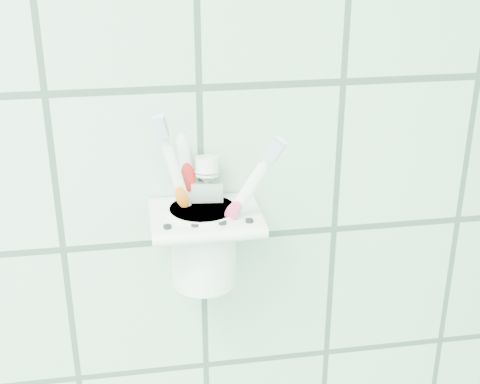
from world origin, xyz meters
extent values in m
cube|color=white|center=(0.65, 1.19, 1.29)|extent=(0.05, 0.02, 0.03)
cube|color=white|center=(0.65, 1.15, 1.30)|extent=(0.12, 0.09, 0.01)
cylinder|color=white|center=(0.65, 1.11, 1.30)|extent=(0.12, 0.01, 0.01)
cylinder|color=black|center=(0.60, 1.12, 1.31)|extent=(0.01, 0.01, 0.00)
cylinder|color=black|center=(0.63, 1.12, 1.31)|extent=(0.01, 0.01, 0.00)
cylinder|color=black|center=(0.66, 1.12, 1.31)|extent=(0.01, 0.01, 0.00)
cylinder|color=black|center=(0.69, 1.12, 1.31)|extent=(0.01, 0.01, 0.00)
cylinder|color=white|center=(0.64, 1.16, 1.27)|extent=(0.07, 0.07, 0.09)
cylinder|color=white|center=(0.64, 1.16, 1.31)|extent=(0.08, 0.08, 0.01)
cylinder|color=black|center=(0.64, 1.16, 1.31)|extent=(0.06, 0.06, 0.00)
cylinder|color=white|center=(0.65, 1.17, 1.31)|extent=(0.05, 0.02, 0.16)
cylinder|color=white|center=(0.65, 1.17, 1.40)|extent=(0.01, 0.01, 0.02)
cube|color=silver|center=(0.65, 1.16, 1.41)|extent=(0.02, 0.01, 0.02)
cube|color=white|center=(0.65, 1.17, 1.41)|extent=(0.02, 0.01, 0.03)
ellipsoid|color=orange|center=(0.65, 1.16, 1.33)|extent=(0.02, 0.01, 0.03)
cylinder|color=white|center=(0.64, 1.15, 1.32)|extent=(0.03, 0.08, 0.18)
cylinder|color=white|center=(0.64, 1.15, 1.42)|extent=(0.01, 0.02, 0.03)
cube|color=silver|center=(0.64, 1.14, 1.44)|extent=(0.02, 0.02, 0.03)
cube|color=white|center=(0.64, 1.15, 1.44)|extent=(0.02, 0.02, 0.03)
ellipsoid|color=red|center=(0.64, 1.14, 1.34)|extent=(0.02, 0.02, 0.03)
cylinder|color=white|center=(0.63, 1.16, 1.31)|extent=(0.09, 0.07, 0.15)
cylinder|color=white|center=(0.63, 1.16, 1.41)|extent=(0.02, 0.02, 0.02)
cube|color=silver|center=(0.63, 1.16, 1.42)|extent=(0.02, 0.02, 0.03)
cube|color=white|center=(0.63, 1.16, 1.42)|extent=(0.02, 0.02, 0.03)
ellipsoid|color=#D83F72|center=(0.63, 1.16, 1.33)|extent=(0.03, 0.02, 0.03)
cube|color=silver|center=(0.65, 1.16, 1.28)|extent=(0.04, 0.03, 0.10)
cube|color=silver|center=(0.65, 1.16, 1.23)|extent=(0.04, 0.01, 0.01)
cone|color=silver|center=(0.65, 1.16, 1.34)|extent=(0.03, 0.03, 0.02)
cylinder|color=white|center=(0.65, 1.16, 1.35)|extent=(0.03, 0.03, 0.03)
camera|label=1|loc=(0.58, 0.50, 1.62)|focal=50.00mm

